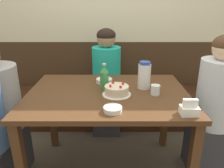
# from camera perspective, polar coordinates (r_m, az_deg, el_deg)

# --- Properties ---
(back_wall) EXTENTS (4.80, 0.04, 2.50)m
(back_wall) POSITION_cam_1_polar(r_m,az_deg,el_deg) (2.62, -0.54, 16.66)
(back_wall) COLOR #3D2819
(back_wall) RESTS_ON ground_plane
(bench_seat) EXTENTS (2.65, 0.38, 0.44)m
(bench_seat) POSITION_cam_1_polar(r_m,az_deg,el_deg) (2.68, -0.52, -6.18)
(bench_seat) COLOR #381E11
(bench_seat) RESTS_ON ground_plane
(dining_table) EXTENTS (1.24, 0.89, 0.77)m
(dining_table) POSITION_cam_1_polar(r_m,az_deg,el_deg) (1.74, -0.91, -5.20)
(dining_table) COLOR #4C2D19
(dining_table) RESTS_ON ground_plane
(birthday_cake) EXTENTS (0.22, 0.22, 0.09)m
(birthday_cake) POSITION_cam_1_polar(r_m,az_deg,el_deg) (1.64, 1.41, -1.68)
(birthday_cake) COLOR white
(birthday_cake) RESTS_ON dining_table
(water_pitcher) EXTENTS (0.10, 0.10, 0.22)m
(water_pitcher) POSITION_cam_1_polar(r_m,az_deg,el_deg) (1.77, 8.64, 2.23)
(water_pitcher) COLOR white
(water_pitcher) RESTS_ON dining_table
(soju_bottle) EXTENTS (0.07, 0.07, 0.21)m
(soju_bottle) POSITION_cam_1_polar(r_m,az_deg,el_deg) (1.74, -1.83, 1.86)
(soju_bottle) COLOR #388E4C
(soju_bottle) RESTS_ON dining_table
(napkin_holder) EXTENTS (0.11, 0.08, 0.11)m
(napkin_holder) POSITION_cam_1_polar(r_m,az_deg,el_deg) (1.43, 19.76, -6.24)
(napkin_holder) COLOR white
(napkin_holder) RESTS_ON dining_table
(bowl_soup_white) EXTENTS (0.14, 0.14, 0.03)m
(bowl_soup_white) POSITION_cam_1_polar(r_m,az_deg,el_deg) (1.90, -1.85, 0.91)
(bowl_soup_white) COLOR white
(bowl_soup_white) RESTS_ON dining_table
(bowl_rice_small) EXTENTS (0.12, 0.12, 0.03)m
(bowl_rice_small) POSITION_cam_1_polar(r_m,az_deg,el_deg) (1.39, 0.39, -6.62)
(bowl_rice_small) COLOR white
(bowl_rice_small) RESTS_ON dining_table
(glass_water_tall) EXTENTS (0.07, 0.07, 0.08)m
(glass_water_tall) POSITION_cam_1_polar(r_m,az_deg,el_deg) (1.67, 11.44, -1.52)
(glass_water_tall) COLOR silver
(glass_water_tall) RESTS_ON dining_table
(person_teal_shirt) EXTENTS (0.30, 0.34, 1.18)m
(person_teal_shirt) POSITION_cam_1_polar(r_m,az_deg,el_deg) (2.43, -1.22, -0.45)
(person_teal_shirt) COLOR #33333D
(person_teal_shirt) RESTS_ON ground_plane
(person_grey_tee) EXTENTS (0.34, 0.32, 1.20)m
(person_grey_tee) POSITION_cam_1_polar(r_m,az_deg,el_deg) (2.02, 25.25, -6.64)
(person_grey_tee) COLOR #33333D
(person_grey_tee) RESTS_ON ground_plane
(person_dark_striped) EXTENTS (0.37, 0.37, 1.15)m
(person_dark_striped) POSITION_cam_1_polar(r_m,az_deg,el_deg) (2.01, -27.16, -7.27)
(person_dark_striped) COLOR #33333D
(person_dark_striped) RESTS_ON ground_plane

